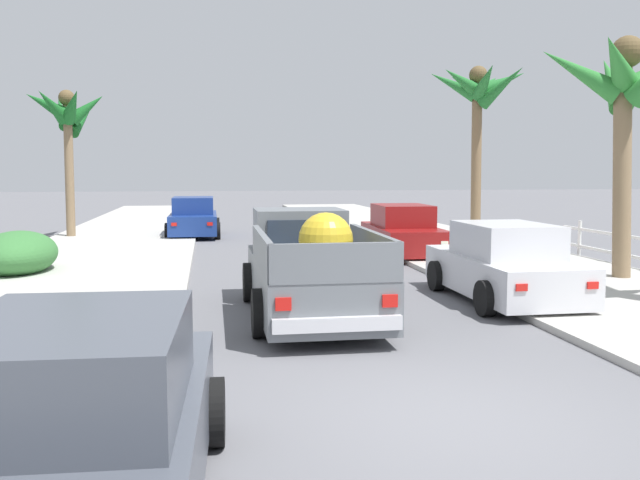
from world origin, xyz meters
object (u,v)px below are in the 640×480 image
(car_right_mid, at_px, (193,218))
(car_left_mid, at_px, (77,430))
(pickup_truck, at_px, (310,269))
(car_left_near, at_px, (403,232))
(hedge_bush, at_px, (18,254))
(palm_tree_left_mid, at_px, (68,117))
(palm_tree_left_fore, at_px, (626,89))
(palm_tree_right_fore, at_px, (479,95))
(car_right_near, at_px, (504,265))

(car_right_mid, bearing_deg, car_left_mid, -91.01)
(pickup_truck, distance_m, car_right_mid, 15.08)
(car_left_near, distance_m, car_right_mid, 9.55)
(car_left_near, relative_size, hedge_bush, 1.54)
(car_left_near, xyz_separation_m, palm_tree_left_mid, (-10.82, 7.07, 3.83))
(car_left_mid, xyz_separation_m, palm_tree_left_fore, (10.33, 9.34, 3.68))
(car_left_mid, xyz_separation_m, car_right_mid, (0.39, 21.81, 0.00))
(car_left_mid, bearing_deg, palm_tree_left_fore, 42.11)
(car_left_mid, bearing_deg, palm_tree_left_mid, 100.72)
(pickup_truck, xyz_separation_m, palm_tree_left_fore, (7.62, 2.43, 3.58))
(pickup_truck, xyz_separation_m, car_left_mid, (-2.71, -6.91, -0.10))
(car_left_near, bearing_deg, palm_tree_left_fore, -55.65)
(pickup_truck, bearing_deg, car_left_mid, -111.46)
(car_left_near, height_order, palm_tree_left_fore, palm_tree_left_fore)
(car_left_mid, bearing_deg, palm_tree_right_fore, 60.57)
(car_right_mid, relative_size, palm_tree_right_fore, 0.66)
(pickup_truck, xyz_separation_m, hedge_bush, (-6.34, 5.48, -0.26))
(car_right_near, relative_size, hedge_bush, 1.52)
(car_left_mid, bearing_deg, car_left_near, 65.41)
(car_left_near, xyz_separation_m, palm_tree_left_fore, (3.63, -5.31, 3.68))
(hedge_bush, bearing_deg, palm_tree_right_fore, 26.45)
(car_left_mid, bearing_deg, pickup_truck, 68.54)
(pickup_truck, distance_m, palm_tree_left_mid, 16.73)
(hedge_bush, bearing_deg, car_right_mid, 66.91)
(palm_tree_left_fore, xyz_separation_m, palm_tree_left_mid, (-14.44, 12.38, 0.15))
(car_right_mid, bearing_deg, palm_tree_right_fore, -10.92)
(car_left_mid, distance_m, hedge_bush, 12.91)
(car_left_near, relative_size, palm_tree_left_mid, 0.77)
(car_right_mid, bearing_deg, hedge_bush, -113.09)
(pickup_truck, xyz_separation_m, car_left_near, (3.99, 7.74, -0.10))
(pickup_truck, relative_size, palm_tree_left_mid, 0.94)
(car_right_near, height_order, palm_tree_left_mid, palm_tree_left_mid)
(palm_tree_left_fore, xyz_separation_m, hedge_bush, (-13.96, 3.05, -3.84))
(palm_tree_left_fore, bearing_deg, car_left_near, 124.35)
(car_left_near, height_order, car_right_near, same)
(car_right_near, height_order, hedge_bush, car_right_near)
(pickup_truck, height_order, car_right_near, pickup_truck)
(car_left_near, height_order, hedge_bush, car_left_near)
(palm_tree_right_fore, height_order, hedge_bush, palm_tree_right_fore)
(hedge_bush, bearing_deg, car_left_mid, -73.67)
(palm_tree_right_fore, bearing_deg, car_left_near, -131.06)
(car_right_mid, bearing_deg, car_right_near, -66.43)
(car_left_mid, xyz_separation_m, palm_tree_left_mid, (-4.11, 21.72, 3.83))
(car_right_near, xyz_separation_m, palm_tree_left_fore, (3.69, 1.87, 3.68))
(car_left_near, relative_size, car_left_mid, 1.00)
(car_right_mid, height_order, hedge_bush, car_right_mid)
(palm_tree_right_fore, xyz_separation_m, palm_tree_left_mid, (-15.25, 1.98, -0.84))
(car_right_near, relative_size, palm_tree_left_fore, 0.76)
(pickup_truck, distance_m, car_left_near, 8.71)
(car_right_mid, distance_m, palm_tree_left_mid, 5.91)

